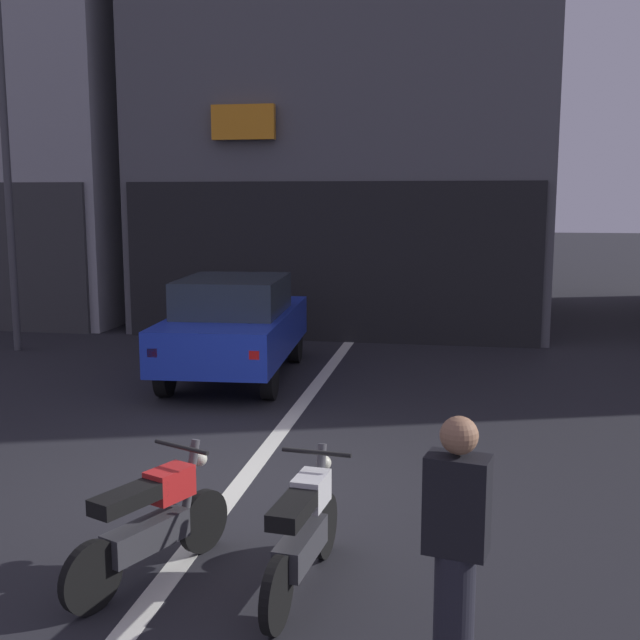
{
  "coord_description": "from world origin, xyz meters",
  "views": [
    {
      "loc": [
        2.13,
        -7.26,
        2.89
      ],
      "look_at": [
        0.47,
        2.0,
        1.4
      ],
      "focal_mm": 43.65,
      "sensor_mm": 36.0,
      "label": 1
    }
  ],
  "objects_px": {
    "motorcycle_white_row_left_mid": "(303,531)",
    "street_lamp": "(4,122)",
    "car_blue_crossing_near": "(235,324)",
    "person_by_motorcycles": "(456,553)",
    "motorcycle_red_row_leftmost": "(152,522)"
  },
  "relations": [
    {
      "from": "motorcycle_red_row_leftmost",
      "to": "motorcycle_white_row_left_mid",
      "type": "distance_m",
      "value": 1.16
    },
    {
      "from": "motorcycle_white_row_left_mid",
      "to": "street_lamp",
      "type": "bearing_deg",
      "value": 131.79
    },
    {
      "from": "motorcycle_white_row_left_mid",
      "to": "person_by_motorcycles",
      "type": "height_order",
      "value": "person_by_motorcycles"
    },
    {
      "from": "street_lamp",
      "to": "motorcycle_red_row_leftmost",
      "type": "bearing_deg",
      "value": -53.27
    },
    {
      "from": "street_lamp",
      "to": "motorcycle_red_row_leftmost",
      "type": "height_order",
      "value": "street_lamp"
    },
    {
      "from": "car_blue_crossing_near",
      "to": "motorcycle_red_row_leftmost",
      "type": "bearing_deg",
      "value": -79.12
    },
    {
      "from": "car_blue_crossing_near",
      "to": "street_lamp",
      "type": "bearing_deg",
      "value": 162.37
    },
    {
      "from": "person_by_motorcycles",
      "to": "car_blue_crossing_near",
      "type": "bearing_deg",
      "value": 115.07
    },
    {
      "from": "car_blue_crossing_near",
      "to": "person_by_motorcycles",
      "type": "xyz_separation_m",
      "value": [
        3.52,
        -7.53,
        -0.03
      ]
    },
    {
      "from": "car_blue_crossing_near",
      "to": "motorcycle_white_row_left_mid",
      "type": "bearing_deg",
      "value": -69.63
    },
    {
      "from": "motorcycle_red_row_leftmost",
      "to": "motorcycle_white_row_left_mid",
      "type": "height_order",
      "value": "same"
    },
    {
      "from": "motorcycle_red_row_leftmost",
      "to": "motorcycle_white_row_left_mid",
      "type": "xyz_separation_m",
      "value": [
        1.16,
        0.04,
        0.0
      ]
    },
    {
      "from": "motorcycle_white_row_left_mid",
      "to": "person_by_motorcycles",
      "type": "bearing_deg",
      "value": -42.38
    },
    {
      "from": "motorcycle_white_row_left_mid",
      "to": "person_by_motorcycles",
      "type": "distance_m",
      "value": 1.54
    },
    {
      "from": "car_blue_crossing_near",
      "to": "street_lamp",
      "type": "distance_m",
      "value": 6.03
    }
  ]
}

